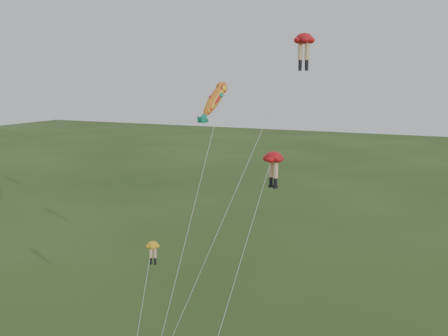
% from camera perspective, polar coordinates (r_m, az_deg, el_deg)
% --- Properties ---
extents(legs_kite_red_high, '(7.78, 9.17, 21.76)m').
position_cam_1_polar(legs_kite_red_high, '(36.41, 8.91, 13.63)').
color(legs_kite_red_high, red).
rests_on(legs_kite_red_high, ground).
extents(legs_kite_red_mid, '(2.41, 10.01, 13.63)m').
position_cam_1_polar(legs_kite_red_mid, '(34.76, 5.59, 0.65)').
color(legs_kite_red_mid, red).
rests_on(legs_kite_red_mid, ground).
extents(legs_kite_yellow, '(1.17, 4.10, 7.66)m').
position_cam_1_polar(legs_kite_yellow, '(34.86, -8.24, -9.41)').
color(legs_kite_yellow, gold).
rests_on(legs_kite_yellow, ground).
extents(fish_kite, '(1.96, 9.24, 18.66)m').
position_cam_1_polar(fish_kite, '(35.87, -1.09, 7.74)').
color(fish_kite, yellow).
rests_on(fish_kite, ground).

